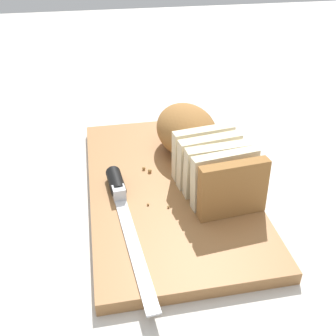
% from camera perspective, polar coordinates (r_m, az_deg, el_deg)
% --- Properties ---
extents(ground_plane, '(3.00, 3.00, 0.00)m').
position_cam_1_polar(ground_plane, '(0.71, -0.00, -3.41)').
color(ground_plane, beige).
extents(cutting_board, '(0.48, 0.27, 0.02)m').
position_cam_1_polar(cutting_board, '(0.71, -0.00, -2.73)').
color(cutting_board, '#9E6B3D').
rests_on(cutting_board, ground_plane).
extents(bread_loaf, '(0.30, 0.15, 0.09)m').
position_cam_1_polar(bread_loaf, '(0.72, 4.15, 3.44)').
color(bread_loaf, '#996633').
rests_on(bread_loaf, cutting_board).
extents(bread_knife, '(0.30, 0.05, 0.03)m').
position_cam_1_polar(bread_knife, '(0.66, -6.88, -3.94)').
color(bread_knife, silver).
rests_on(bread_knife, cutting_board).
extents(crumb_near_knife, '(0.01, 0.01, 0.01)m').
position_cam_1_polar(crumb_near_knife, '(0.72, -2.61, -0.38)').
color(crumb_near_knife, tan).
rests_on(crumb_near_knife, cutting_board).
extents(crumb_near_loaf, '(0.00, 0.00, 0.00)m').
position_cam_1_polar(crumb_near_loaf, '(0.64, 0.06, -5.53)').
color(crumb_near_loaf, tan).
rests_on(crumb_near_loaf, cutting_board).
extents(crumb_stray_left, '(0.00, 0.00, 0.00)m').
position_cam_1_polar(crumb_stray_left, '(0.65, -2.87, -5.18)').
color(crumb_stray_left, tan).
rests_on(crumb_stray_left, cutting_board).
extents(crumb_stray_right, '(0.01, 0.01, 0.01)m').
position_cam_1_polar(crumb_stray_right, '(0.73, -3.46, -0.03)').
color(crumb_stray_right, tan).
rests_on(crumb_stray_right, cutting_board).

